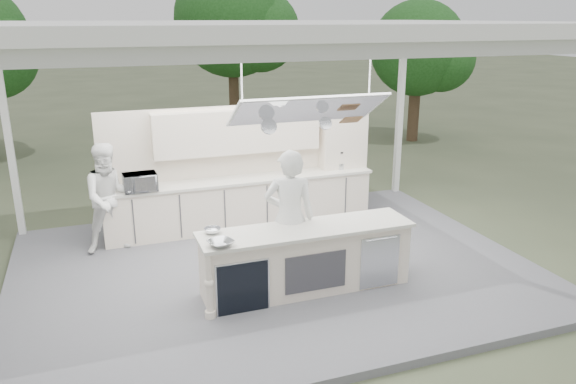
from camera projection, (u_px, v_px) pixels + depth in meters
name	position (u px, v px, depth m)	size (l,w,h in m)	color
ground	(274.00, 273.00, 9.01)	(90.00, 90.00, 0.00)	#525A3D
stage_deck	(274.00, 269.00, 8.99)	(8.00, 6.00, 0.12)	#5B5B60
tent	(272.00, 33.00, 7.89)	(8.20, 6.20, 3.86)	white
demo_island	(305.00, 259.00, 8.07)	(3.10, 0.79, 0.95)	beige
back_counter	(242.00, 202.00, 10.53)	(5.08, 0.72, 0.95)	beige
back_wall_unit	(260.00, 147.00, 10.58)	(5.05, 0.48, 2.25)	beige
tree_cluster	(164.00, 39.00, 16.74)	(19.55, 9.40, 5.85)	#4F3A27
head_chef	(290.00, 217.00, 8.18)	(0.74, 0.48, 2.02)	white
sous_chef	(110.00, 198.00, 9.32)	(0.90, 0.70, 1.86)	white
toaster_oven	(140.00, 182.00, 9.57)	(0.56, 0.38, 0.31)	silver
bowl_large	(221.00, 243.00, 7.29)	(0.33, 0.33, 0.08)	#AEB1B5
bowl_small	(212.00, 231.00, 7.73)	(0.23, 0.23, 0.07)	silver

